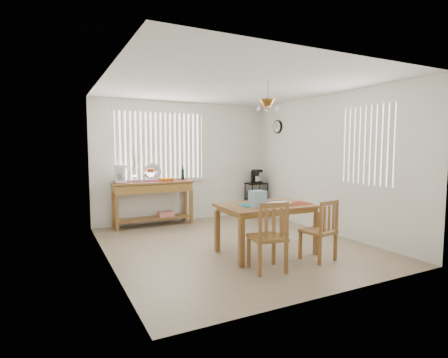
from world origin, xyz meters
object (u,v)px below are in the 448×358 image
cart_items (256,177)px  dining_table (266,210)px  chair_right (320,231)px  chair_left (269,237)px  sideboard (154,192)px  wire_cart (256,196)px

cart_items → dining_table: cart_items is taller
chair_right → chair_left: bearing=-177.2°
dining_table → sideboard: bearing=110.9°
wire_cart → cart_items: size_ratio=2.43×
dining_table → chair_left: (-0.42, -0.68, -0.21)m
dining_table → wire_cart: bearing=60.7°
sideboard → cart_items: 2.50m
cart_items → chair_right: size_ratio=0.36×
cart_items → chair_left: cart_items is taller
cart_items → chair_right: cart_items is taller
sideboard → dining_table: size_ratio=1.15×
sideboard → wire_cart: size_ratio=2.11×
chair_left → chair_right: 0.92m
chair_left → chair_right: size_ratio=1.06×
wire_cart → chair_left: 3.83m
cart_items → wire_cart: bearing=-90.0°
sideboard → wire_cart: 2.50m
sideboard → chair_left: (0.58, -3.32, -0.23)m
cart_items → dining_table: bearing=-119.2°
chair_right → sideboard: bearing=114.6°
chair_left → sideboard: bearing=100.0°
wire_cart → dining_table: 3.03m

